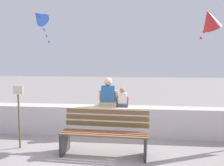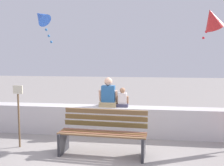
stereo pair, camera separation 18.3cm
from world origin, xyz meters
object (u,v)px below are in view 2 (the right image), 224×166
object	(u,v)px
park_bench	(103,133)
kite_blue	(41,17)
person_adult	(108,95)
kite_red	(212,19)
person_child	(122,99)
sign_post	(19,111)

from	to	relation	value
park_bench	kite_blue	xyz separation A→B (m)	(-2.29, 2.42, 2.72)
kite_blue	park_bench	bearing A→B (deg)	-46.64
park_bench	person_adult	world-z (taller)	person_adult
park_bench	person_adult	size ratio (longest dim) A/B	2.45
person_adult	kite_red	world-z (taller)	kite_red
person_child	kite_red	size ratio (longest dim) A/B	0.50
person_adult	kite_blue	distance (m)	3.24
sign_post	kite_red	bearing A→B (deg)	32.65
kite_blue	sign_post	bearing A→B (deg)	-80.11
person_child	person_adult	bearing A→B (deg)	-179.95
sign_post	person_adult	bearing A→B (deg)	34.09
person_adult	kite_red	bearing A→B (deg)	31.72
person_adult	kite_red	xyz separation A→B (m)	(2.86, 1.77, 2.08)
person_adult	kite_blue	world-z (taller)	kite_blue
park_bench	kite_red	size ratio (longest dim) A/B	1.85
person_adult	person_child	distance (m)	0.37
kite_red	sign_post	distance (m)	5.98
kite_blue	person_child	bearing A→B (deg)	-22.96
person_child	park_bench	bearing A→B (deg)	-100.94
park_bench	sign_post	distance (m)	1.93
person_adult	kite_blue	bearing A→B (deg)	153.75
kite_blue	sign_post	xyz separation A→B (m)	(0.40, -2.29, -2.34)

